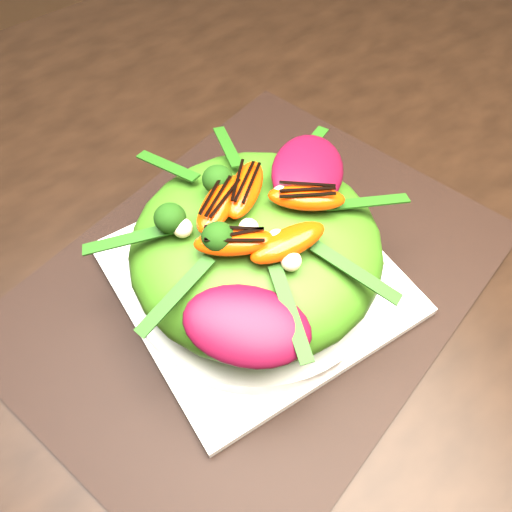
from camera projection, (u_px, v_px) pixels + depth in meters
floor at (253, 411)px, 1.22m from camera, size 4.00×4.00×0.01m
dining_table at (250, 195)px, 0.62m from camera, size 1.60×0.90×0.75m
placemat at (256, 282)px, 0.53m from camera, size 0.53×0.45×0.00m
plate_base at (256, 278)px, 0.52m from camera, size 0.26×0.26×0.01m
salad_bowl at (256, 270)px, 0.51m from camera, size 0.24×0.24×0.02m
lettuce_mound at (256, 247)px, 0.48m from camera, size 0.24×0.24×0.08m
radicchio_leaf at (308, 171)px, 0.48m from camera, size 0.12×0.11×0.02m
orange_segment at (222, 202)px, 0.45m from camera, size 0.07×0.03×0.02m
broccoli_floret at (157, 231)px, 0.43m from camera, size 0.05×0.05×0.04m
macadamia_nut at (331, 240)px, 0.43m from camera, size 0.02×0.02×0.02m
balsamic_drizzle at (221, 194)px, 0.44m from camera, size 0.05×0.00×0.00m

